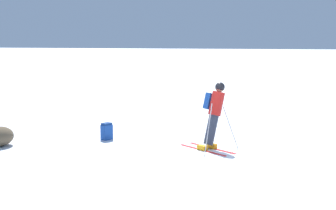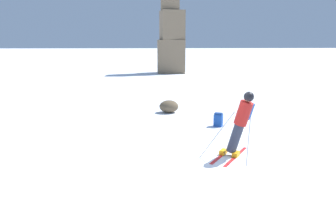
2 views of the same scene
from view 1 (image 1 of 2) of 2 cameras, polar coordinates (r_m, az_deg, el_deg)
The scene contains 4 objects.
ground_plane at distance 11.71m, azimuth 3.78°, elevation -6.50°, with size 300.00×300.00×0.00m, color white.
skier at distance 12.70m, azimuth 5.65°, elevation -0.77°, with size 1.51×1.68×1.82m.
spare_backpack at distance 13.91m, azimuth -7.48°, elevation -3.21°, with size 0.37×0.33×0.50m.
exposed_boulder_1 at distance 13.78m, azimuth -19.83°, elevation -3.62°, with size 0.83×0.71×0.54m, color brown.
Camera 1 is at (-11.08, -2.46, 2.91)m, focal length 50.00 mm.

